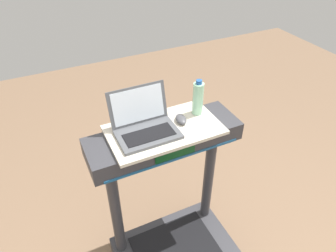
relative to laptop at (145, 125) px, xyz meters
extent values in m
cylinder|color=#38383D|center=(-0.23, -0.02, -0.58)|extent=(0.07, 0.07, 0.81)
cylinder|color=#38383D|center=(0.45, -0.02, -0.58)|extent=(0.07, 0.07, 0.81)
cube|color=#38383D|center=(0.11, -0.02, -0.12)|extent=(0.90, 0.28, 0.11)
cube|color=#0C3F19|center=(0.11, -0.16, -0.12)|extent=(0.24, 0.01, 0.06)
cube|color=#1E598C|center=(0.11, -0.16, -0.17)|extent=(0.81, 0.00, 0.02)
cube|color=beige|center=(0.11, -0.02, -0.06)|extent=(0.64, 0.36, 0.02)
cube|color=#515459|center=(0.00, -0.04, -0.04)|extent=(0.33, 0.21, 0.02)
cube|color=black|center=(0.00, -0.06, -0.03)|extent=(0.27, 0.12, 0.00)
cube|color=#515459|center=(0.00, 0.09, 0.07)|extent=(0.33, 0.06, 0.21)
cube|color=white|center=(0.00, 0.09, 0.08)|extent=(0.29, 0.05, 0.18)
ellipsoid|color=#4C4C51|center=(0.22, 0.00, -0.03)|extent=(0.08, 0.11, 0.03)
cylinder|color=#9EDBB2|center=(0.35, 0.03, 0.05)|extent=(0.06, 0.06, 0.20)
cylinder|color=#2659A5|center=(0.35, 0.03, 0.16)|extent=(0.03, 0.03, 0.02)
camera|label=1|loc=(-0.47, -1.28, 1.01)|focal=33.26mm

